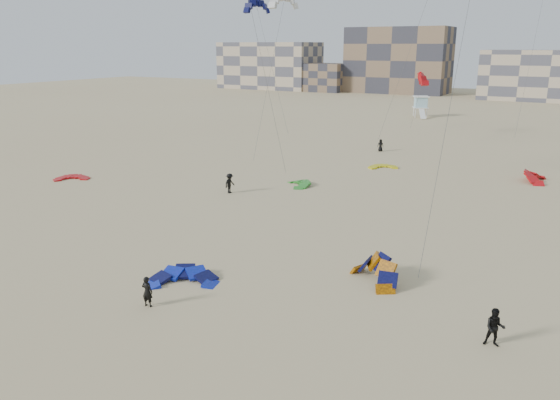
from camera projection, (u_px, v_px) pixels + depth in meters
The scene contains 19 objects.
ground at pixel (176, 287), 30.57m from camera, with size 320.00×320.00×0.00m, color tan.
kite_ground_blue at pixel (183, 282), 31.14m from camera, with size 3.87×3.92×1.18m, color #151CC5, non-canonical shape.
kite_ground_orange at pixel (374, 282), 31.24m from camera, with size 3.62×2.56×2.53m, color orange, non-canonical shape.
kite_ground_red at pixel (72, 179), 55.15m from camera, with size 3.06×3.23×0.51m, color red, non-canonical shape.
kite_ground_green at pixel (299, 185), 52.75m from camera, with size 3.02×3.14×0.80m, color green, non-canonical shape.
kite_ground_red_far at pixel (535, 182), 54.16m from camera, with size 3.56×3.37×1.68m, color red, non-canonical shape.
kite_ground_yellow at pixel (383, 168), 60.31m from camera, with size 2.90×3.05×0.39m, color #E2EF10, non-canonical shape.
kitesurfer_main at pixel (147, 292), 28.06m from camera, with size 0.60×0.40×1.66m, color black.
kitesurfer_b at pixel (495, 328), 24.32m from camera, with size 0.88×0.68×1.81m, color black.
kitesurfer_c at pixel (230, 183), 49.77m from camera, with size 1.18×0.68×1.83m, color black.
kitesurfer_e at pixel (380, 145), 69.54m from camera, with size 0.76×0.49×1.55m, color black.
kite_fly_grey at pixel (284, 2), 61.75m from camera, with size 4.80×10.54×18.07m.
kite_fly_navy at pixel (257, 8), 72.69m from camera, with size 6.27×4.90×18.24m.
kite_fly_red at pixel (423, 80), 78.18m from camera, with size 4.77×4.66×8.86m.
lifeguard_tower_far at pixel (420, 107), 102.77m from camera, with size 3.67×5.82×3.90m.
condo_west_a at pixel (270, 66), 170.69m from camera, with size 30.00×15.00×14.00m, color tan.
condo_west_b at pixel (398, 60), 154.65m from camera, with size 28.00×14.00×18.00m, color #786049.
condo_mid at pixel (552, 75), 133.27m from camera, with size 32.00×16.00×12.00m, color tan.
condo_fill_left at pixel (325, 77), 160.41m from camera, with size 12.00×10.00×8.00m, color #786049.
Camera 1 is at (18.85, -21.63, 13.02)m, focal length 35.00 mm.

